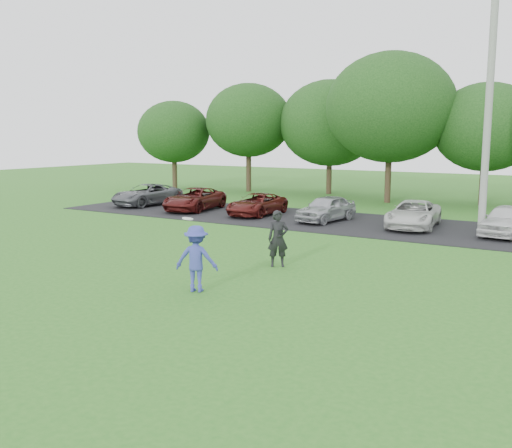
# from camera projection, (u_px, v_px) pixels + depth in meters

# --- Properties ---
(ground) EXTENTS (100.00, 100.00, 0.00)m
(ground) POSITION_uv_depth(u_px,v_px,m) (183.00, 294.00, 14.26)
(ground) COLOR #2A6C1F
(ground) RESTS_ON ground
(parking_lot) EXTENTS (32.00, 6.50, 0.03)m
(parking_lot) POSITION_uv_depth(u_px,v_px,m) (368.00, 224.00, 25.22)
(parking_lot) COLOR black
(parking_lot) RESTS_ON ground
(utility_pole) EXTENTS (0.28, 0.28, 9.88)m
(utility_pole) POSITION_uv_depth(u_px,v_px,m) (489.00, 108.00, 21.66)
(utility_pole) COLOR gray
(utility_pole) RESTS_ON ground
(frisbee_player) EXTENTS (1.25, 0.99, 1.90)m
(frisbee_player) POSITION_uv_depth(u_px,v_px,m) (196.00, 259.00, 14.37)
(frisbee_player) COLOR #3A42A4
(frisbee_player) RESTS_ON ground
(camera_bystander) EXTENTS (0.74, 0.69, 1.71)m
(camera_bystander) POSITION_uv_depth(u_px,v_px,m) (278.00, 239.00, 17.09)
(camera_bystander) COLOR black
(camera_bystander) RESTS_ON ground
(parked_cars) EXTENTS (28.09, 4.73, 1.21)m
(parked_cars) POSITION_uv_depth(u_px,v_px,m) (339.00, 209.00, 25.80)
(parked_cars) COLOR #53565A
(parked_cars) RESTS_ON parking_lot
(tree_row) EXTENTS (42.39, 9.85, 8.64)m
(tree_row) POSITION_uv_depth(u_px,v_px,m) (458.00, 117.00, 31.92)
(tree_row) COLOR #38281C
(tree_row) RESTS_ON ground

